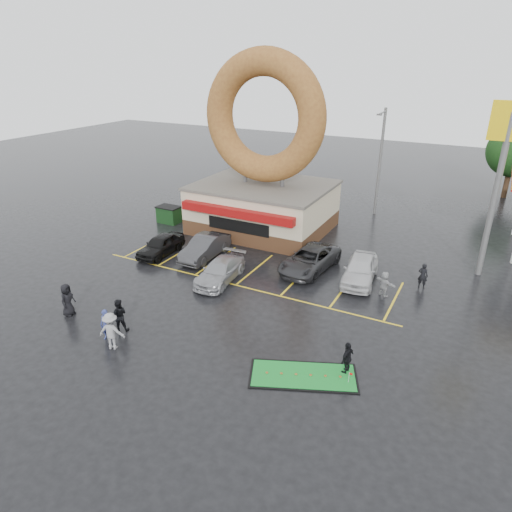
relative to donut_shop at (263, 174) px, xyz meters
The scene contains 19 objects.
ground 14.04m from the donut_shop, 76.98° to the right, with size 120.00×120.00×0.00m, color black.
donut_shop is the anchor object (origin of this frame).
shell_sign 16.29m from the donut_shop, ahead, with size 2.20×0.36×10.60m.
streetlight_left 9.87m from the donut_shop, 135.22° to the left, with size 0.40×2.21×9.00m.
streetlight_mid 10.59m from the donut_shop, 48.62° to the left, with size 0.40×2.21×9.00m.
car_black 9.65m from the donut_shop, 116.81° to the right, with size 1.66×4.12×1.40m, color black.
car_dgrey 7.94m from the donut_shop, 97.84° to the right, with size 1.61×4.62×1.52m, color #303033.
car_silver 10.37m from the donut_shop, 78.92° to the right, with size 1.85×4.54×1.32m, color #96979B.
car_grey 9.03m from the donut_shop, 41.37° to the right, with size 2.42×5.26×1.46m, color #2B2B2E.
car_white 11.59m from the donut_shop, 29.98° to the right, with size 1.87×4.65×1.58m, color silver.
person_blue 17.90m from the donut_shop, 88.96° to the right, with size 0.59×0.39×1.63m, color navy.
person_blackjkt 17.02m from the donut_shop, 88.90° to the right, with size 0.86×0.67×1.77m, color black.
person_hoodie 18.33m from the donut_shop, 86.51° to the right, with size 1.22×0.70×1.89m, color gray.
person_bystander 17.42m from the donut_shop, 100.86° to the right, with size 0.89×0.58×1.83m, color black.
person_cameraman 18.95m from the donut_shop, 51.61° to the right, with size 0.92×0.38×1.57m, color black.
person_walker_near 13.63m from the donut_shop, 30.64° to the right, with size 1.41×0.45×1.52m, color #9B9C9E.
person_walker_far 14.35m from the donut_shop, 19.45° to the right, with size 0.58×0.38×1.59m, color black.
dumpster 8.86m from the donut_shop, 163.59° to the right, with size 1.80×1.20×1.30m, color #163B18.
putting_green 19.10m from the donut_shop, 57.56° to the right, with size 5.10×3.68×0.59m.
Camera 1 is at (12.64, -17.93, 12.88)m, focal length 32.00 mm.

